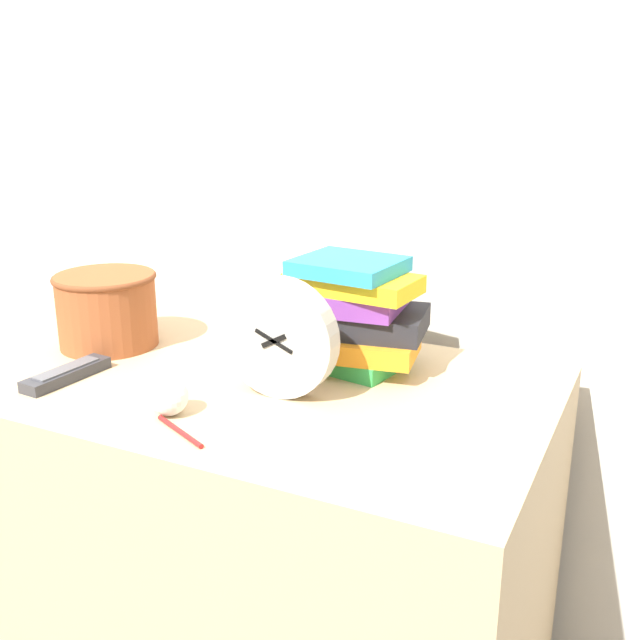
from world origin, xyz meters
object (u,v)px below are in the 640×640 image
object	(u,v)px
pen	(180,431)
tv_remote	(66,374)
desk_clock	(279,338)
basket	(107,307)
crumpled_paper_ball	(169,396)
book_stack	(356,313)

from	to	relation	value
pen	tv_remote	bearing A→B (deg)	163.97
desk_clock	basket	distance (m)	0.44
basket	crumpled_paper_ball	bearing A→B (deg)	-35.12
crumpled_paper_ball	pen	world-z (taller)	crumpled_paper_ball
basket	tv_remote	world-z (taller)	basket
book_stack	crumpled_paper_ball	xyz separation A→B (m)	(-0.18, -0.32, -0.07)
basket	tv_remote	distance (m)	0.20
desk_clock	pen	distance (m)	0.23
pen	crumpled_paper_ball	bearing A→B (deg)	138.55
book_stack	pen	size ratio (longest dim) A/B	2.13
tv_remote	pen	bearing A→B (deg)	-16.03
tv_remote	pen	xyz separation A→B (m)	(0.31, -0.09, -0.01)
crumpled_paper_ball	basket	bearing A→B (deg)	144.88
desk_clock	crumpled_paper_ball	world-z (taller)	desk_clock
basket	tv_remote	size ratio (longest dim) A/B	1.16
book_stack	pen	bearing A→B (deg)	-108.51
basket	tv_remote	bearing A→B (deg)	-71.87
tv_remote	crumpled_paper_ball	xyz separation A→B (m)	(0.25, -0.04, 0.02)
desk_clock	basket	size ratio (longest dim) A/B	1.01
book_stack	basket	world-z (taller)	book_stack
desk_clock	basket	xyz separation A→B (m)	(-0.43, 0.07, -0.02)
desk_clock	crumpled_paper_ball	distance (m)	0.20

